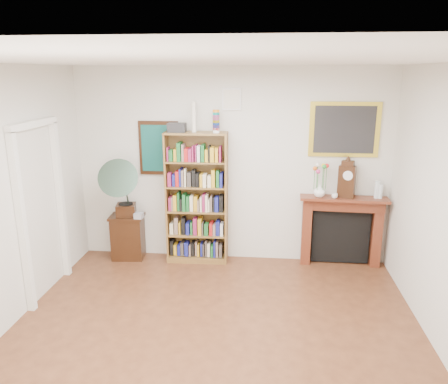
% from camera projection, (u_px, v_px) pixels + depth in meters
% --- Properties ---
extents(room, '(4.51, 5.01, 2.81)m').
position_uv_depth(room, '(208.00, 225.00, 3.88)').
color(room, '#4A2716').
rests_on(room, ground).
extents(door_casing, '(0.08, 1.02, 2.17)m').
position_uv_depth(door_casing, '(41.00, 196.00, 5.28)').
color(door_casing, white).
rests_on(door_casing, left_wall).
extents(teal_poster, '(0.58, 0.04, 0.78)m').
position_uv_depth(teal_poster, '(159.00, 148.00, 6.29)').
color(teal_poster, black).
rests_on(teal_poster, back_wall).
extents(small_picture, '(0.26, 0.04, 0.30)m').
position_uv_depth(small_picture, '(232.00, 99.00, 6.00)').
color(small_picture, white).
rests_on(small_picture, back_wall).
extents(gilt_painting, '(0.95, 0.04, 0.75)m').
position_uv_depth(gilt_painting, '(344.00, 130.00, 5.96)').
color(gilt_painting, gold).
rests_on(gilt_painting, back_wall).
extents(bookshelf, '(0.89, 0.34, 2.20)m').
position_uv_depth(bookshelf, '(197.00, 191.00, 6.24)').
color(bookshelf, brown).
rests_on(bookshelf, floor).
extents(side_cabinet, '(0.52, 0.39, 0.67)m').
position_uv_depth(side_cabinet, '(128.00, 237.00, 6.52)').
color(side_cabinet, black).
rests_on(side_cabinet, floor).
extents(fireplace, '(1.22, 0.34, 1.02)m').
position_uv_depth(fireplace, '(341.00, 225.00, 6.25)').
color(fireplace, '#542213').
rests_on(fireplace, floor).
extents(gramophone, '(0.67, 0.78, 0.90)m').
position_uv_depth(gramophone, '(121.00, 184.00, 6.17)').
color(gramophone, black).
rests_on(gramophone, side_cabinet).
extents(cd_stack, '(0.13, 0.13, 0.08)m').
position_uv_depth(cd_stack, '(139.00, 216.00, 6.30)').
color(cd_stack, '#B5B7C2').
rests_on(cd_stack, side_cabinet).
extents(mantel_clock, '(0.25, 0.19, 0.52)m').
position_uv_depth(mantel_clock, '(347.00, 180.00, 6.02)').
color(mantel_clock, black).
rests_on(mantel_clock, fireplace).
extents(flower_vase, '(0.18, 0.18, 0.17)m').
position_uv_depth(flower_vase, '(319.00, 191.00, 6.09)').
color(flower_vase, white).
rests_on(flower_vase, fireplace).
extents(teacup, '(0.09, 0.09, 0.07)m').
position_uv_depth(teacup, '(335.00, 196.00, 6.04)').
color(teacup, white).
rests_on(teacup, fireplace).
extents(bottle_left, '(0.07, 0.07, 0.24)m').
position_uv_depth(bottle_left, '(377.00, 190.00, 6.02)').
color(bottle_left, silver).
rests_on(bottle_left, fireplace).
extents(bottle_right, '(0.06, 0.06, 0.20)m').
position_uv_depth(bottle_right, '(380.00, 191.00, 6.02)').
color(bottle_right, silver).
rests_on(bottle_right, fireplace).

